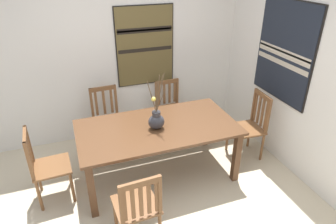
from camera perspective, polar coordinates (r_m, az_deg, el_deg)
ground_plane at (r=3.73m, az=-0.35°, el=-16.99°), size 6.40×6.40×0.03m
wall_back at (r=4.62m, az=-8.30°, el=11.66°), size 6.40×0.12×2.70m
wall_side at (r=3.91m, az=26.36°, el=6.05°), size 0.12×6.40×2.70m
dining_table at (r=3.73m, az=-2.00°, el=-3.97°), size 1.96×1.04×0.74m
centerpiece_vase at (r=3.59m, az=-2.24°, el=-1.49°), size 0.25×0.23×0.67m
chair_0 at (r=4.74m, az=0.42°, el=0.91°), size 0.45×0.45×0.88m
chair_1 at (r=3.74m, az=-22.39°, el=-9.33°), size 0.44×0.44×0.93m
chair_2 at (r=3.01m, az=-5.83°, el=-17.49°), size 0.44×0.44×0.89m
chair_3 at (r=4.36m, az=15.50°, el=-2.42°), size 0.45×0.45×0.96m
chair_4 at (r=4.51m, az=-11.54°, el=-1.13°), size 0.44×0.44×0.92m
painting_on_back_wall at (r=4.61m, az=-4.41°, el=12.42°), size 0.89×0.05×1.20m
painting_on_side_wall at (r=4.17m, az=21.37°, el=10.68°), size 0.05×1.02×1.28m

